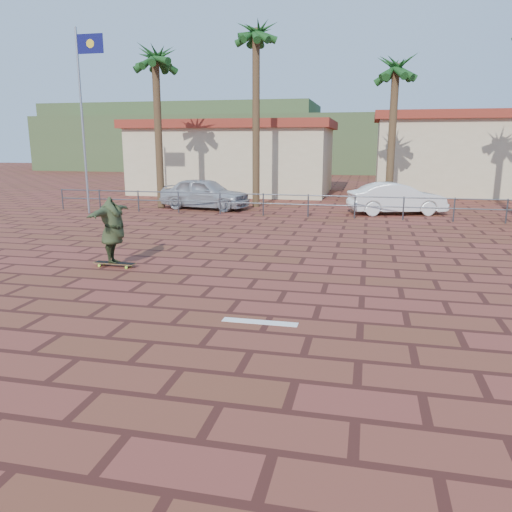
{
  "coord_description": "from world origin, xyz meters",
  "views": [
    {
      "loc": [
        2.51,
        -9.62,
        3.22
      ],
      "look_at": [
        0.21,
        0.67,
        0.8
      ],
      "focal_mm": 35.0,
      "sensor_mm": 36.0,
      "label": 1
    }
  ],
  "objects_px": {
    "car_white": "(397,199)",
    "skateboarder": "(113,230)",
    "longboard": "(115,263)",
    "car_silver": "(205,193)"
  },
  "relations": [
    {
      "from": "car_white",
      "to": "longboard",
      "type": "bearing_deg",
      "value": 130.57
    },
    {
      "from": "skateboarder",
      "to": "car_silver",
      "type": "xyz_separation_m",
      "value": [
        -1.38,
        11.7,
        -0.23
      ]
    },
    {
      "from": "car_silver",
      "to": "skateboarder",
      "type": "bearing_deg",
      "value": -164.1
    },
    {
      "from": "car_white",
      "to": "skateboarder",
      "type": "bearing_deg",
      "value": 130.57
    },
    {
      "from": "longboard",
      "to": "skateboarder",
      "type": "bearing_deg",
      "value": -177.72
    },
    {
      "from": "longboard",
      "to": "skateboarder",
      "type": "distance_m",
      "value": 0.89
    },
    {
      "from": "longboard",
      "to": "car_white",
      "type": "height_order",
      "value": "car_white"
    },
    {
      "from": "longboard",
      "to": "car_silver",
      "type": "relative_size",
      "value": 0.26
    },
    {
      "from": "longboard",
      "to": "skateboarder",
      "type": "relative_size",
      "value": 0.54
    },
    {
      "from": "car_silver",
      "to": "car_white",
      "type": "bearing_deg",
      "value": -79.93
    }
  ]
}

